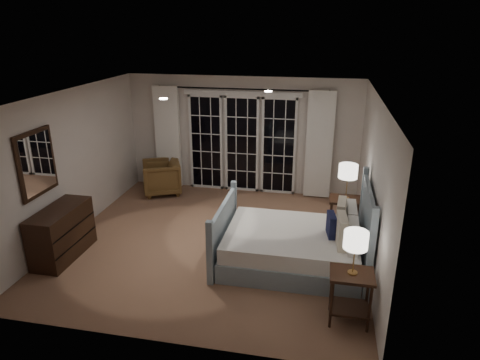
% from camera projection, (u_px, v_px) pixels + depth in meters
% --- Properties ---
extents(floor, '(5.00, 5.00, 0.00)m').
position_uv_depth(floor, '(214.00, 241.00, 7.33)').
color(floor, brown).
rests_on(floor, ground).
extents(ceiling, '(5.00, 5.00, 0.00)m').
position_uv_depth(ceiling, '(210.00, 95.00, 6.47)').
color(ceiling, white).
rests_on(ceiling, wall_back).
extents(wall_left, '(0.02, 5.00, 2.50)m').
position_uv_depth(wall_left, '(72.00, 163.00, 7.37)').
color(wall_left, silver).
rests_on(wall_left, floor).
extents(wall_right, '(0.02, 5.00, 2.50)m').
position_uv_depth(wall_right, '(373.00, 184.00, 6.44)').
color(wall_right, silver).
rests_on(wall_right, floor).
extents(wall_back, '(5.00, 0.02, 2.50)m').
position_uv_depth(wall_back, '(242.00, 135.00, 9.20)').
color(wall_back, silver).
rests_on(wall_back, floor).
extents(wall_front, '(5.00, 0.02, 2.50)m').
position_uv_depth(wall_front, '(153.00, 248.00, 4.60)').
color(wall_front, silver).
rests_on(wall_front, floor).
extents(french_doors, '(2.50, 0.04, 2.20)m').
position_uv_depth(french_doors, '(242.00, 143.00, 9.22)').
color(french_doors, black).
rests_on(french_doors, wall_back).
extents(curtain_rod, '(3.50, 0.03, 0.03)m').
position_uv_depth(curtain_rod, '(241.00, 89.00, 8.76)').
color(curtain_rod, black).
rests_on(curtain_rod, wall_back).
extents(curtain_left, '(0.55, 0.10, 2.25)m').
position_uv_depth(curtain_left, '(168.00, 137.00, 9.43)').
color(curtain_left, white).
rests_on(curtain_left, curtain_rod).
extents(curtain_right, '(0.55, 0.10, 2.25)m').
position_uv_depth(curtain_right, '(319.00, 145.00, 8.82)').
color(curtain_right, white).
rests_on(curtain_right, curtain_rod).
extents(downlight_a, '(0.12, 0.12, 0.01)m').
position_uv_depth(downlight_a, '(268.00, 91.00, 6.88)').
color(downlight_a, white).
rests_on(downlight_a, ceiling).
extents(downlight_b, '(0.12, 0.12, 0.01)m').
position_uv_depth(downlight_b, '(163.00, 99.00, 6.22)').
color(downlight_b, white).
rests_on(downlight_b, ceiling).
extents(bed, '(2.21, 1.58, 1.29)m').
position_uv_depth(bed, '(296.00, 245.00, 6.56)').
color(bed, '#82939D').
rests_on(bed, floor).
extents(nightstand_left, '(0.53, 0.42, 0.69)m').
position_uv_depth(nightstand_left, '(351.00, 290.00, 5.24)').
color(nightstand_left, '#321910').
rests_on(nightstand_left, floor).
extents(nightstand_right, '(0.54, 0.43, 0.70)m').
position_uv_depth(nightstand_right, '(344.00, 211.00, 7.39)').
color(nightstand_right, '#321910').
rests_on(nightstand_right, floor).
extents(lamp_left, '(0.29, 0.29, 0.56)m').
position_uv_depth(lamp_left, '(356.00, 241.00, 5.00)').
color(lamp_left, '#AB8144').
rests_on(lamp_left, nightstand_left).
extents(lamp_right, '(0.32, 0.32, 0.61)m').
position_uv_depth(lamp_right, '(348.00, 172.00, 7.14)').
color(lamp_right, '#AB8144').
rests_on(lamp_right, nightstand_right).
extents(armchair, '(1.04, 1.03, 0.72)m').
position_uv_depth(armchair, '(161.00, 177.00, 9.31)').
color(armchair, brown).
rests_on(armchair, floor).
extents(dresser, '(0.49, 1.16, 0.82)m').
position_uv_depth(dresser, '(62.00, 233.00, 6.75)').
color(dresser, '#321910').
rests_on(dresser, floor).
extents(mirror, '(0.05, 0.85, 1.00)m').
position_uv_depth(mirror, '(37.00, 163.00, 6.40)').
color(mirror, '#321910').
rests_on(mirror, wall_left).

